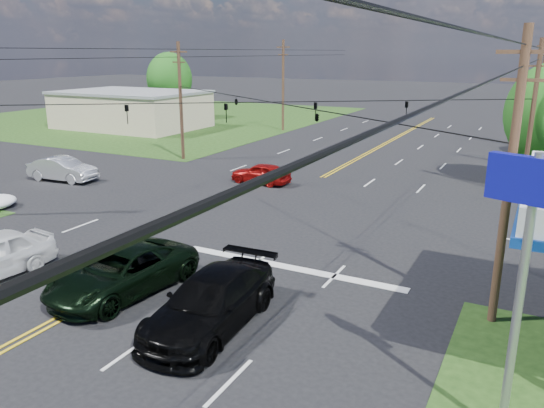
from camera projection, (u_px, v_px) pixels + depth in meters
The scene contains 17 objects.
ground at pixel (271, 205), 31.21m from camera, with size 280.00×280.00×0.00m, color black.
grass_nw at pixel (154, 117), 73.96m from camera, with size 46.00×48.00×0.03m, color #1D3B13.
stop_bar at pixel (289, 268), 22.17m from camera, with size 10.00×0.50×0.02m, color silver.
retail_nw at pixel (132, 111), 62.67m from camera, with size 16.00×11.00×4.00m, color #C4AD93.
pole_se at pixel (509, 179), 16.43m from camera, with size 1.60×0.28×9.50m.
pole_nw at pixel (181, 100), 43.27m from camera, with size 1.60×0.28×9.50m.
pole_ne at pixel (532, 117), 31.81m from camera, with size 1.60×0.28×9.50m.
pole_left_far at pixel (283, 85), 59.42m from camera, with size 1.60×0.28×10.00m.
pole_right_far at pixel (540, 92), 47.96m from camera, with size 1.60×0.28×10.00m.
span_wire_signals at pixel (271, 102), 29.55m from camera, with size 26.00×18.00×1.13m.
power_lines at pixel (253, 54), 27.12m from camera, with size 26.04×100.00×0.64m.
tree_far_l at pixel (169, 79), 71.20m from camera, with size 6.08×6.08×8.72m.
pickup_dkgreen at pixel (123, 272), 19.68m from camera, with size 2.77×6.01×1.67m, color black.
suv_black at pixel (211, 302), 17.17m from camera, with size 2.48×6.10×1.77m, color black.
sedan_silver at pixel (63, 169), 36.95m from camera, with size 1.75×5.02×1.65m, color silver.
sedan_red at pixel (261, 173), 36.21m from camera, with size 1.68×4.17×1.42m, color #990C0B.
polesign_se at pixel (529, 227), 11.08m from camera, with size 1.95×0.89×6.75m.
Camera 1 is at (13.79, -14.61, 8.70)m, focal length 35.00 mm.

